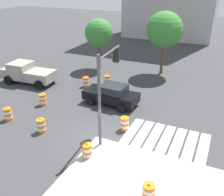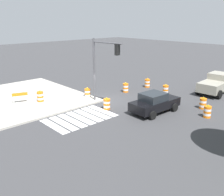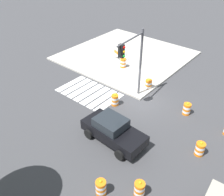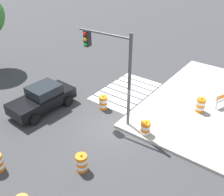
% 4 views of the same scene
% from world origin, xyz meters
% --- Properties ---
extents(ground_plane, '(120.00, 120.00, 0.00)m').
position_xyz_m(ground_plane, '(0.00, 0.00, 0.00)').
color(ground_plane, '#38383A').
extents(crosswalk_stripes, '(5.10, 3.20, 0.02)m').
position_xyz_m(crosswalk_stripes, '(4.00, 1.80, 0.01)').
color(crosswalk_stripes, silver).
rests_on(crosswalk_stripes, ground).
extents(sports_car, '(4.39, 2.30, 1.63)m').
position_xyz_m(sports_car, '(-1.16, 4.83, 0.81)').
color(sports_car, black).
rests_on(sports_car, ground).
extents(traffic_barrel_near_corner, '(0.56, 0.56, 1.02)m').
position_xyz_m(traffic_barrel_near_corner, '(1.21, 1.73, 0.45)').
color(traffic_barrel_near_corner, orange).
rests_on(traffic_barrel_near_corner, ground).
extents(traffic_barrel_median_near, '(0.56, 0.56, 1.02)m').
position_xyz_m(traffic_barrel_median_near, '(-3.61, -0.77, 0.45)').
color(traffic_barrel_median_near, orange).
rests_on(traffic_barrel_median_near, ground).
extents(traffic_barrel_opposite_curb, '(0.56, 0.56, 1.02)m').
position_xyz_m(traffic_barrel_opposite_curb, '(0.45, -1.88, 0.45)').
color(traffic_barrel_opposite_curb, orange).
rests_on(traffic_barrel_opposite_curb, ground).
extents(traffic_barrel_on_sidewalk, '(0.56, 0.56, 1.02)m').
position_xyz_m(traffic_barrel_on_sidewalk, '(4.47, -3.53, 0.60)').
color(traffic_barrel_on_sidewalk, orange).
rests_on(traffic_barrel_on_sidewalk, sidewalk_corner).
extents(traffic_light_pole, '(0.58, 3.29, 5.50)m').
position_xyz_m(traffic_light_pole, '(0.50, 0.53, 3.91)').
color(traffic_light_pole, '#4C4C51').
rests_on(traffic_light_pole, sidewalk_corner).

